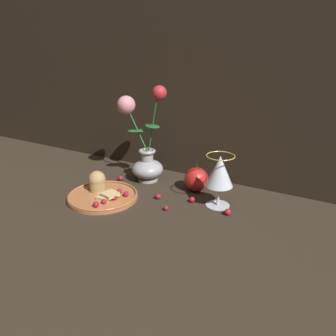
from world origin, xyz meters
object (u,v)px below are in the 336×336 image
apple_beside_vase (196,179)px  plate_with_pastries (102,192)px  wine_glass (220,173)px  vase (144,150)px

apple_beside_vase → plate_with_pastries: bearing=-140.7°
plate_with_pastries → wine_glass: 0.38m
plate_with_pastries → apple_beside_vase: size_ratio=2.40×
vase → apple_beside_vase: vase is taller
vase → plate_with_pastries: (-0.04, -0.19, -0.10)m
vase → apple_beside_vase: 0.21m
vase → apple_beside_vase: (0.20, 0.01, -0.07)m
vase → plate_with_pastries: vase is taller
plate_with_pastries → wine_glass: wine_glass is taller
vase → wine_glass: bearing=-11.8°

